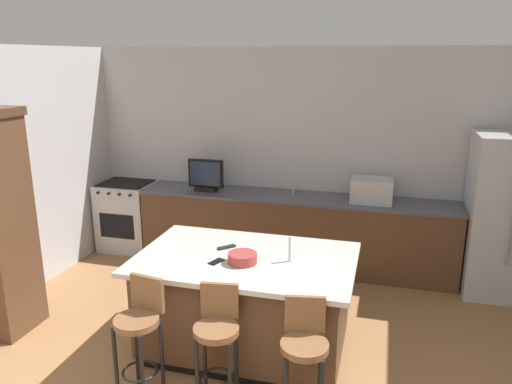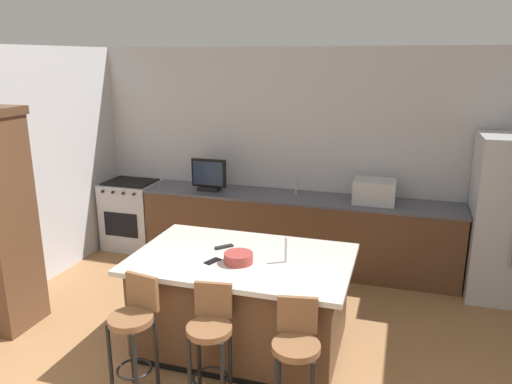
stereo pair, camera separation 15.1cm
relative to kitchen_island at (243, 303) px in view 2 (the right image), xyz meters
The scene contains 15 objects.
wall_back 2.51m from the kitchen_island, 87.33° to the left, with size 6.09×0.12×2.71m, color #BCBCC1.
counter_back 1.96m from the kitchen_island, 88.42° to the left, with size 3.93×0.62×0.92m.
kitchen_island is the anchor object (origin of this frame).
refrigerator 3.10m from the kitchen_island, 37.58° to the left, with size 0.82×0.81×1.80m.
range_oven 3.00m from the kitchen_island, 139.22° to the left, with size 0.71×0.63×0.94m.
microwave 2.27m from the kitchen_island, 63.56° to the left, with size 0.48×0.36×0.28m, color #B7BABF.
tv_monitor 2.29m from the kitchen_island, 119.71° to the left, with size 0.46×0.16×0.41m.
sink_faucet_back 2.14m from the kitchen_island, 89.52° to the left, with size 0.02×0.02×0.24m, color #B2B2B7.
sink_faucet_island 0.68m from the kitchen_island, ahead, with size 0.02×0.02×0.22m, color #B2B2B7.
bar_stool_left 1.02m from the kitchen_island, 125.91° to the right, with size 0.34×0.36×0.98m.
bar_stool_center 0.74m from the kitchen_island, 90.37° to the right, with size 0.34×0.36×0.95m.
bar_stool_right 1.02m from the kitchen_island, 49.77° to the right, with size 0.34×0.36×0.95m.
fruit_bowl 0.51m from the kitchen_island, 84.68° to the right, with size 0.25×0.25×0.09m, color #993833.
cell_phone 0.52m from the kitchen_island, 139.91° to the right, with size 0.07×0.15×0.01m, color black.
tv_remote 0.53m from the kitchen_island, 147.07° to the left, with size 0.04×0.17×0.02m, color black.
Camera 2 is at (1.16, -1.62, 2.58)m, focal length 34.38 mm.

